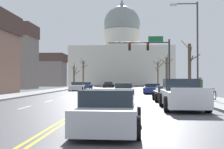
# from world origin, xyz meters

# --- Properties ---
(ground) EXTENTS (20.00, 180.00, 0.20)m
(ground) POSITION_xyz_m (0.00, -0.00, 0.02)
(ground) COLOR #4B4B50
(signal_gantry) EXTENTS (7.91, 0.41, 7.05)m
(signal_gantry) POSITION_xyz_m (5.42, 13.62, 5.15)
(signal_gantry) COLOR #28282D
(signal_gantry) RESTS_ON ground
(street_lamp_right) EXTENTS (2.33, 0.24, 8.00)m
(street_lamp_right) POSITION_xyz_m (7.90, 0.08, 4.87)
(street_lamp_right) COLOR #333338
(street_lamp_right) RESTS_ON ground
(capitol_building) EXTENTS (32.70, 19.29, 28.79)m
(capitol_building) POSITION_xyz_m (0.00, 76.51, 9.30)
(capitol_building) COLOR beige
(capitol_building) RESTS_ON ground
(sedan_near_00) EXTENTS (2.17, 4.74, 1.18)m
(sedan_near_00) POSITION_xyz_m (5.12, 9.72, 0.56)
(sedan_near_00) COLOR navy
(sedan_near_00) RESTS_ON ground
(sedan_near_01) EXTENTS (2.15, 4.49, 1.28)m
(sedan_near_01) POSITION_xyz_m (1.90, 3.91, 0.60)
(sedan_near_01) COLOR #6B6056
(sedan_near_01) RESTS_ON ground
(sedan_near_02) EXTENTS (1.99, 4.29, 1.14)m
(sedan_near_02) POSITION_xyz_m (5.31, -2.73, 0.54)
(sedan_near_02) COLOR black
(sedan_near_02) RESTS_ON ground
(pickup_truck_near_03) EXTENTS (2.37, 5.62, 1.65)m
(pickup_truck_near_03) POSITION_xyz_m (5.38, -8.94, 0.74)
(pickup_truck_near_03) COLOR silver
(pickup_truck_near_03) RESTS_ON ground
(sedan_near_04) EXTENTS (2.06, 4.55, 1.29)m
(sedan_near_04) POSITION_xyz_m (1.90, -16.35, 0.60)
(sedan_near_04) COLOR silver
(sedan_near_04) RESTS_ON ground
(sedan_oncoming_00) EXTENTS (2.16, 4.72, 1.28)m
(sedan_oncoming_00) POSITION_xyz_m (-5.18, 19.04, 0.59)
(sedan_oncoming_00) COLOR silver
(sedan_oncoming_00) RESTS_ON ground
(sedan_oncoming_01) EXTENTS (2.17, 4.32, 1.17)m
(sedan_oncoming_01) POSITION_xyz_m (-5.28, 28.10, 0.55)
(sedan_oncoming_01) COLOR navy
(sedan_oncoming_01) RESTS_ON ground
(sedan_oncoming_02) EXTENTS (2.14, 4.48, 1.15)m
(sedan_oncoming_02) POSITION_xyz_m (-1.90, 38.39, 0.55)
(sedan_oncoming_02) COLOR black
(sedan_oncoming_02) RESTS_ON ground
(flank_building_00) EXTENTS (8.46, 6.57, 11.21)m
(flank_building_00) POSITION_xyz_m (-18.17, 26.30, 5.68)
(flank_building_00) COLOR slate
(flank_building_00) RESTS_ON ground
(flank_building_01) EXTENTS (11.27, 6.88, 7.92)m
(flank_building_01) POSITION_xyz_m (-18.81, 47.80, 4.02)
(flank_building_01) COLOR slate
(flank_building_01) RESTS_ON ground
(bare_tree_00) EXTENTS (1.86, 2.09, 5.50)m
(bare_tree_00) POSITION_xyz_m (8.23, 21.51, 2.72)
(bare_tree_00) COLOR brown
(bare_tree_00) RESTS_ON ground
(bare_tree_01) EXTENTS (1.93, 2.69, 6.47)m
(bare_tree_01) POSITION_xyz_m (-8.32, 45.48, 3.34)
(bare_tree_01) COLOR brown
(bare_tree_01) RESTS_ON ground
(bare_tree_02) EXTENTS (1.90, 2.15, 5.71)m
(bare_tree_02) POSITION_xyz_m (8.90, 7.11, 2.90)
(bare_tree_02) COLOR #4C3D2D
(bare_tree_02) RESTS_ON ground
(bare_tree_03) EXTENTS (1.70, 1.17, 4.91)m
(bare_tree_03) POSITION_xyz_m (-8.77, 36.08, 2.43)
(bare_tree_03) COLOR brown
(bare_tree_03) RESTS_ON ground
(bare_tree_04) EXTENTS (2.11, 1.76, 5.89)m
(bare_tree_04) POSITION_xyz_m (7.92, 32.73, 2.96)
(bare_tree_04) COLOR brown
(bare_tree_04) RESTS_ON ground
(pedestrian_00) EXTENTS (0.35, 0.34, 1.70)m
(pedestrian_00) POSITION_xyz_m (7.90, -2.23, 1.08)
(pedestrian_00) COLOR black
(pedestrian_00) RESTS_ON ground
(pedestrian_01) EXTENTS (0.35, 0.34, 1.67)m
(pedestrian_01) POSITION_xyz_m (8.52, 1.35, 1.07)
(pedestrian_01) COLOR #4C4238
(pedestrian_01) RESTS_ON ground
(bicycle_parked) EXTENTS (0.12, 1.77, 0.85)m
(bicycle_parked) POSITION_xyz_m (8.60, -2.99, 0.49)
(bicycle_parked) COLOR black
(bicycle_parked) RESTS_ON ground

